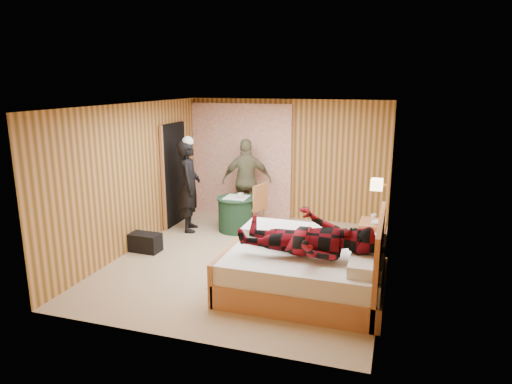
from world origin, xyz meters
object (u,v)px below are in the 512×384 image
(wall_lamp, at_px, (377,184))
(round_table, at_px, (237,214))
(bed, at_px, (307,269))
(nightstand, at_px, (372,238))
(chair_near, at_px, (256,203))
(man_at_table, at_px, (247,181))
(duffel_bag, at_px, (144,242))
(chair_far, at_px, (245,196))
(woman_standing, at_px, (189,186))
(man_on_bed, at_px, (307,227))

(wall_lamp, xyz_separation_m, round_table, (-2.64, 0.90, -0.96))
(wall_lamp, bearing_deg, round_table, 161.20)
(bed, bearing_deg, nightstand, 65.87)
(chair_near, height_order, man_at_table, man_at_table)
(bed, distance_m, duffel_bag, 3.05)
(chair_far, distance_m, woman_standing, 1.25)
(nightstand, bearing_deg, man_on_bed, -110.73)
(bed, xyz_separation_m, chair_near, (-1.49, 2.35, 0.21))
(woman_standing, bearing_deg, wall_lamp, -119.27)
(nightstand, bearing_deg, man_at_table, 155.97)
(chair_far, xyz_separation_m, duffel_bag, (-1.10, -2.14, -0.38))
(wall_lamp, distance_m, chair_near, 2.63)
(nightstand, height_order, man_at_table, man_at_table)
(bed, bearing_deg, chair_near, 122.38)
(bed, distance_m, round_table, 2.89)
(wall_lamp, height_order, man_on_bed, man_on_bed)
(chair_near, bearing_deg, man_on_bed, 50.21)
(wall_lamp, xyz_separation_m, bed, (-0.80, -1.32, -0.96))
(round_table, height_order, man_at_table, man_at_table)
(wall_lamp, xyz_separation_m, chair_near, (-2.29, 1.03, -0.76))
(chair_far, bearing_deg, wall_lamp, -52.98)
(duffel_bag, xyz_separation_m, man_at_table, (1.13, 2.17, 0.70))
(wall_lamp, distance_m, man_at_table, 3.09)
(man_on_bed, bearing_deg, nightstand, 69.27)
(wall_lamp, height_order, man_at_table, man_at_table)
(wall_lamp, distance_m, bed, 1.82)
(man_on_bed, bearing_deg, woman_standing, 141.22)
(chair_near, distance_m, duffel_bag, 2.26)
(nightstand, height_order, woman_standing, woman_standing)
(duffel_bag, height_order, woman_standing, woman_standing)
(duffel_bag, bearing_deg, round_table, 56.00)
(bed, bearing_deg, man_at_table, 122.77)
(chair_near, distance_m, woman_standing, 1.32)
(chair_far, relative_size, woman_standing, 0.53)
(bed, distance_m, nightstand, 1.86)
(nightstand, xyz_separation_m, round_table, (-2.60, 0.52, 0.04))
(bed, relative_size, nightstand, 3.59)
(chair_near, height_order, woman_standing, woman_standing)
(bed, bearing_deg, chair_far, 123.52)
(wall_lamp, height_order, duffel_bag, wall_lamp)
(wall_lamp, relative_size, duffel_bag, 0.47)
(man_on_bed, bearing_deg, round_table, 127.33)
(bed, relative_size, duffel_bag, 3.86)
(wall_lamp, relative_size, bed, 0.12)
(duffel_bag, bearing_deg, man_on_bed, -14.68)
(round_table, relative_size, man_on_bed, 0.43)
(woman_standing, bearing_deg, bed, -144.84)
(nightstand, height_order, round_table, round_table)
(chair_far, xyz_separation_m, man_on_bed, (1.90, -3.06, 0.47))
(nightstand, distance_m, round_table, 2.65)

